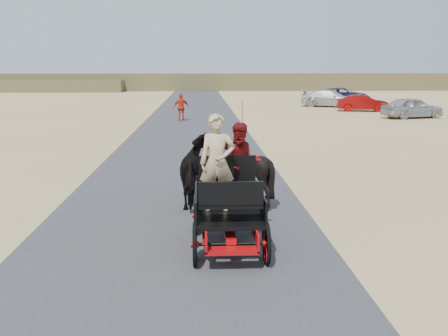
{
  "coord_description": "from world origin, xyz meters",
  "views": [
    {
      "loc": [
        0.49,
        -11.48,
        3.36
      ],
      "look_at": [
        1.0,
        -0.88,
        1.2
      ],
      "focal_mm": 40.0,
      "sensor_mm": 36.0,
      "label": 1
    }
  ],
  "objects_px": {
    "pedestrian": "(181,107)",
    "car_c": "(330,98)",
    "car_a": "(412,108)",
    "car_d": "(343,95)",
    "car_b": "(363,103)",
    "carriage": "(228,228)",
    "horse_left": "(199,171)",
    "horse_right": "(244,170)"
  },
  "relations": [
    {
      "from": "pedestrian",
      "to": "car_c",
      "type": "relative_size",
      "value": 0.35
    },
    {
      "from": "car_c",
      "to": "car_a",
      "type": "bearing_deg",
      "value": -136.54
    },
    {
      "from": "pedestrian",
      "to": "car_a",
      "type": "relative_size",
      "value": 0.42
    },
    {
      "from": "car_a",
      "to": "car_d",
      "type": "bearing_deg",
      "value": -11.35
    },
    {
      "from": "car_b",
      "to": "car_d",
      "type": "xyz_separation_m",
      "value": [
        1.13,
        9.27,
        0.07
      ]
    },
    {
      "from": "carriage",
      "to": "pedestrian",
      "type": "height_order",
      "value": "pedestrian"
    },
    {
      "from": "horse_left",
      "to": "pedestrian",
      "type": "height_order",
      "value": "pedestrian"
    },
    {
      "from": "car_b",
      "to": "car_d",
      "type": "relative_size",
      "value": 0.76
    },
    {
      "from": "horse_left",
      "to": "pedestrian",
      "type": "xyz_separation_m",
      "value": [
        -1.14,
        19.52,
        0.02
      ]
    },
    {
      "from": "car_b",
      "to": "car_c",
      "type": "xyz_separation_m",
      "value": [
        -1.4,
        4.41,
        0.08
      ]
    },
    {
      "from": "horse_left",
      "to": "pedestrian",
      "type": "relative_size",
      "value": 1.16
    },
    {
      "from": "horse_right",
      "to": "car_b",
      "type": "xyz_separation_m",
      "value": [
        11.42,
        25.9,
        -0.22
      ]
    },
    {
      "from": "car_b",
      "to": "car_a",
      "type": "bearing_deg",
      "value": -152.34
    },
    {
      "from": "horse_left",
      "to": "car_b",
      "type": "height_order",
      "value": "horse_left"
    },
    {
      "from": "horse_right",
      "to": "carriage",
      "type": "bearing_deg",
      "value": 79.61
    },
    {
      "from": "horse_left",
      "to": "car_d",
      "type": "bearing_deg",
      "value": -111.21
    },
    {
      "from": "carriage",
      "to": "horse_left",
      "type": "height_order",
      "value": "horse_left"
    },
    {
      "from": "carriage",
      "to": "car_b",
      "type": "relative_size",
      "value": 0.63
    },
    {
      "from": "carriage",
      "to": "car_a",
      "type": "bearing_deg",
      "value": 60.1
    },
    {
      "from": "car_b",
      "to": "car_d",
      "type": "distance_m",
      "value": 9.33
    },
    {
      "from": "carriage",
      "to": "car_d",
      "type": "distance_m",
      "value": 40.35
    },
    {
      "from": "horse_right",
      "to": "horse_left",
      "type": "bearing_deg",
      "value": 0.0
    },
    {
      "from": "carriage",
      "to": "car_b",
      "type": "height_order",
      "value": "car_b"
    },
    {
      "from": "carriage",
      "to": "horse_right",
      "type": "height_order",
      "value": "horse_right"
    },
    {
      "from": "car_d",
      "to": "car_b",
      "type": "bearing_deg",
      "value": 172.23
    },
    {
      "from": "car_c",
      "to": "car_d",
      "type": "relative_size",
      "value": 0.97
    },
    {
      "from": "carriage",
      "to": "horse_right",
      "type": "distance_m",
      "value": 3.09
    },
    {
      "from": "horse_right",
      "to": "pedestrian",
      "type": "bearing_deg",
      "value": -83.46
    },
    {
      "from": "pedestrian",
      "to": "car_a",
      "type": "xyz_separation_m",
      "value": [
        15.26,
        1.08,
        -0.17
      ]
    },
    {
      "from": "pedestrian",
      "to": "horse_left",
      "type": "bearing_deg",
      "value": 76.84
    },
    {
      "from": "car_a",
      "to": "car_c",
      "type": "xyz_separation_m",
      "value": [
        -3.0,
        9.7,
        0.01
      ]
    },
    {
      "from": "carriage",
      "to": "pedestrian",
      "type": "bearing_deg",
      "value": 94.28
    },
    {
      "from": "horse_left",
      "to": "car_d",
      "type": "relative_size",
      "value": 0.4
    },
    {
      "from": "horse_left",
      "to": "car_d",
      "type": "distance_m",
      "value": 37.72
    },
    {
      "from": "car_c",
      "to": "car_d",
      "type": "distance_m",
      "value": 5.48
    },
    {
      "from": "horse_left",
      "to": "car_a",
      "type": "xyz_separation_m",
      "value": [
        14.12,
        20.6,
        -0.15
      ]
    },
    {
      "from": "car_a",
      "to": "car_c",
      "type": "relative_size",
      "value": 0.84
    },
    {
      "from": "carriage",
      "to": "car_c",
      "type": "distance_m",
      "value": 34.95
    },
    {
      "from": "car_d",
      "to": "carriage",
      "type": "bearing_deg",
      "value": 160.22
    },
    {
      "from": "horse_right",
      "to": "car_b",
      "type": "bearing_deg",
      "value": -113.8
    },
    {
      "from": "horse_right",
      "to": "car_a",
      "type": "distance_m",
      "value": 24.38
    },
    {
      "from": "car_b",
      "to": "car_c",
      "type": "height_order",
      "value": "car_c"
    }
  ]
}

